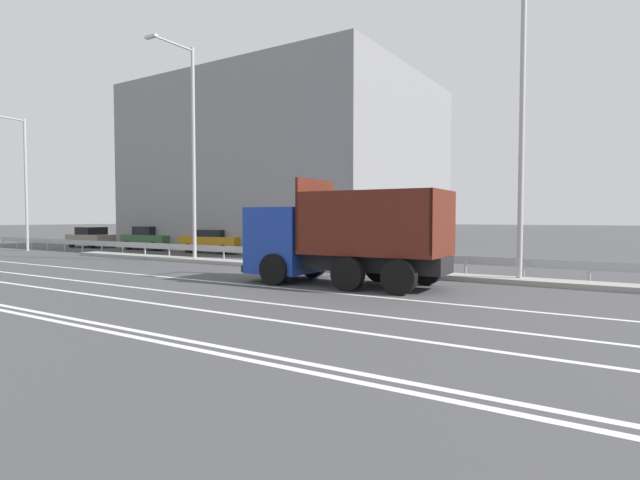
# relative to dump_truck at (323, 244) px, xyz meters

# --- Properties ---
(ground_plane) EXTENTS (320.00, 320.00, 0.00)m
(ground_plane) POSITION_rel_dump_truck_xyz_m (-2.74, 1.92, -1.32)
(ground_plane) COLOR #424244
(lane_strip_0) EXTENTS (59.05, 0.16, 0.01)m
(lane_strip_0) POSITION_rel_dump_truck_xyz_m (0.93, -1.75, -1.32)
(lane_strip_0) COLOR silver
(lane_strip_0) RESTS_ON ground_plane
(lane_strip_1) EXTENTS (59.05, 0.16, 0.01)m
(lane_strip_1) POSITION_rel_dump_truck_xyz_m (0.93, -4.20, -1.32)
(lane_strip_1) COLOR silver
(lane_strip_1) RESTS_ON ground_plane
(lane_strip_2) EXTENTS (59.05, 0.16, 0.01)m
(lane_strip_2) POSITION_rel_dump_truck_xyz_m (0.93, -5.85, -1.32)
(lane_strip_2) COLOR silver
(lane_strip_2) RESTS_ON ground_plane
(lane_strip_3) EXTENTS (59.05, 0.16, 0.01)m
(lane_strip_3) POSITION_rel_dump_truck_xyz_m (0.93, -8.12, -1.32)
(lane_strip_3) COLOR silver
(lane_strip_3) RESTS_ON ground_plane
(lane_strip_4) EXTENTS (59.05, 0.16, 0.01)m
(lane_strip_4) POSITION_rel_dump_truck_xyz_m (0.93, -8.46, -1.32)
(lane_strip_4) COLOR silver
(lane_strip_4) RESTS_ON ground_plane
(median_island) EXTENTS (32.48, 1.10, 0.18)m
(median_island) POSITION_rel_dump_truck_xyz_m (-2.74, 3.44, -1.23)
(median_island) COLOR gray
(median_island) RESTS_ON ground_plane
(median_guardrail) EXTENTS (59.05, 0.09, 0.78)m
(median_guardrail) POSITION_rel_dump_truck_xyz_m (-2.74, 4.62, -0.75)
(median_guardrail) COLOR #9EA0A5
(median_guardrail) RESTS_ON ground_plane
(dump_truck) EXTENTS (6.92, 3.08, 3.53)m
(dump_truck) POSITION_rel_dump_truck_xyz_m (0.00, 0.00, 0.00)
(dump_truck) COLOR #19389E
(dump_truck) RESTS_ON ground_plane
(median_road_sign) EXTENTS (0.80, 0.16, 2.42)m
(median_road_sign) POSITION_rel_dump_truck_xyz_m (-1.62, 3.44, -0.02)
(median_road_sign) COLOR white
(median_road_sign) RESTS_ON ground_plane
(street_lamp_0) EXTENTS (0.72, 2.49, 8.89)m
(street_lamp_0) POSITION_rel_dump_truck_xyz_m (-25.80, 3.12, 3.64)
(street_lamp_0) COLOR #ADADB2
(street_lamp_0) RESTS_ON ground_plane
(street_lamp_1) EXTENTS (0.70, 2.75, 10.79)m
(street_lamp_1) POSITION_rel_dump_truck_xyz_m (-10.07, 3.44, 4.64)
(street_lamp_1) COLOR #ADADB2
(street_lamp_1) RESTS_ON ground_plane
(street_lamp_2) EXTENTS (0.70, 1.87, 10.57)m
(street_lamp_2) POSITION_rel_dump_truck_xyz_m (5.67, 3.45, 4.42)
(street_lamp_2) COLOR #ADADB2
(street_lamp_2) RESTS_ON ground_plane
(parked_car_0) EXTENTS (4.00, 2.10, 1.54)m
(parked_car_0) POSITION_rel_dump_truck_xyz_m (-26.02, 8.19, -0.55)
(parked_car_0) COLOR gray
(parked_car_0) RESTS_ON ground_plane
(parked_car_1) EXTENTS (4.41, 2.07, 1.64)m
(parked_car_1) POSITION_rel_dump_truck_xyz_m (-19.84, 8.76, -0.51)
(parked_car_1) COLOR #335B33
(parked_car_1) RESTS_ON ground_plane
(parked_car_2) EXTENTS (4.81, 1.82, 1.48)m
(parked_car_2) POSITION_rel_dump_truck_xyz_m (-13.68, 8.71, -0.56)
(parked_car_2) COLOR #B27A14
(parked_car_2) RESTS_ON ground_plane
(parked_car_3) EXTENTS (4.86, 1.95, 1.30)m
(parked_car_3) POSITION_rel_dump_truck_xyz_m (-7.03, 8.19, -0.64)
(parked_car_3) COLOR silver
(parked_car_3) RESTS_ON ground_plane
(background_building_0) EXTENTS (19.93, 15.72, 11.94)m
(background_building_0) POSITION_rel_dump_truck_xyz_m (-13.44, 16.30, 4.65)
(background_building_0) COLOR gray
(background_building_0) RESTS_ON ground_plane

